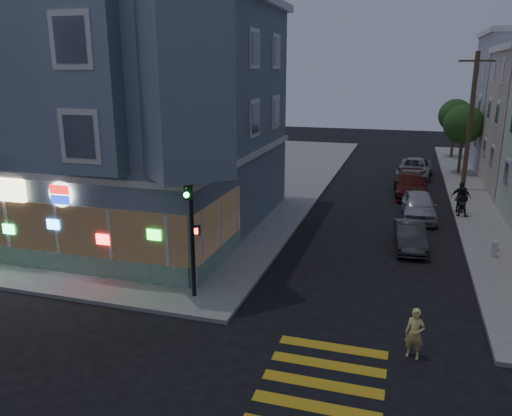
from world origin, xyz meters
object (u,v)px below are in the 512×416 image
at_px(street_tree_near, 463,124).
at_px(parked_car_b, 410,236).
at_px(street_tree_far, 455,116).
at_px(parked_car_d, 415,168).
at_px(running_child, 415,334).
at_px(parked_car_c, 411,185).
at_px(traffic_signal, 190,213).
at_px(pedestrian_b, 461,197).
at_px(utility_pole, 470,120).
at_px(parked_car_a, 419,206).
at_px(pedestrian_a, 462,202).
at_px(fire_hydrant, 494,248).

bearing_deg(street_tree_near, parked_car_b, -100.85).
height_order(street_tree_far, parked_car_d, street_tree_far).
relative_size(street_tree_far, parked_car_d, 1.03).
xyz_separation_m(running_child, parked_car_c, (-0.18, 19.81, -0.02)).
bearing_deg(parked_car_c, traffic_signal, -115.49).
distance_m(street_tree_near, parked_car_d, 5.09).
relative_size(pedestrian_b, parked_car_b, 0.49).
distance_m(utility_pole, street_tree_far, 14.03).
bearing_deg(street_tree_near, street_tree_far, 90.00).
height_order(parked_car_a, parked_car_d, parked_car_a).
height_order(parked_car_a, traffic_signal, traffic_signal).
xyz_separation_m(street_tree_near, parked_car_a, (-3.16, -13.59, -3.19)).
xyz_separation_m(utility_pole, traffic_signal, (-10.75, -20.68, -1.51)).
relative_size(utility_pole, parked_car_d, 1.75).
distance_m(running_child, pedestrian_a, 15.55).
height_order(street_tree_near, parked_car_b, street_tree_near).
xyz_separation_m(utility_pole, parked_car_d, (-3.15, 3.93, -4.08)).
bearing_deg(traffic_signal, utility_pole, 37.84).
distance_m(parked_car_d, traffic_signal, 25.89).
height_order(traffic_signal, fire_hydrant, traffic_signal).
height_order(pedestrian_b, parked_car_d, pedestrian_b).
height_order(street_tree_near, street_tree_far, same).
distance_m(street_tree_far, pedestrian_a, 21.09).
bearing_deg(parked_car_b, street_tree_far, 76.86).
bearing_deg(parked_car_d, parked_car_c, -86.72).
relative_size(utility_pole, parked_car_a, 2.05).
bearing_deg(parked_car_a, parked_car_c, 92.11).
distance_m(street_tree_far, parked_car_b, 27.23).
bearing_deg(utility_pole, parked_car_c, -144.94).
bearing_deg(parked_car_b, utility_pole, 69.63).
xyz_separation_m(pedestrian_b, parked_car_c, (-2.70, 3.83, -0.31)).
relative_size(pedestrian_a, parked_car_d, 0.32).
distance_m(street_tree_near, parked_car_c, 9.67).
bearing_deg(parked_car_d, street_tree_far, 77.13).
bearing_deg(parked_car_d, street_tree_near, 37.21).
height_order(utility_pole, parked_car_d, utility_pole).
relative_size(utility_pole, parked_car_b, 2.44).
height_order(pedestrian_a, pedestrian_b, pedestrian_b).
relative_size(street_tree_far, parked_car_c, 1.05).
height_order(pedestrian_a, parked_car_a, pedestrian_a).
relative_size(street_tree_near, parked_car_c, 1.05).
height_order(utility_pole, parked_car_b, utility_pole).
bearing_deg(parked_car_a, fire_hydrant, -64.06).
height_order(street_tree_far, parked_car_c, street_tree_far).
relative_size(parked_car_c, traffic_signal, 1.09).
height_order(street_tree_near, parked_car_a, street_tree_near).
bearing_deg(running_child, utility_pole, 95.05).
distance_m(street_tree_near, parked_car_a, 14.31).
distance_m(street_tree_far, parked_car_c, 17.08).
bearing_deg(parked_car_c, parked_car_a, -88.80).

